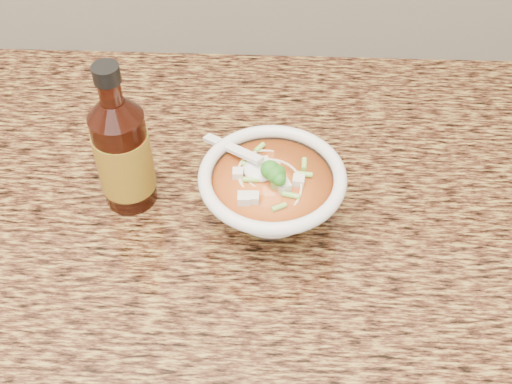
{
  "coord_description": "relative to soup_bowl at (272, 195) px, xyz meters",
  "views": [
    {
      "loc": [
        0.29,
        1.08,
        1.54
      ],
      "look_at": [
        0.27,
        1.62,
        0.95
      ],
      "focal_mm": 45.0,
      "sensor_mm": 36.0,
      "label": 1
    }
  ],
  "objects": [
    {
      "name": "hot_sauce_bottle",
      "position": [
        -0.19,
        0.03,
        0.04
      ],
      "size": [
        0.09,
        0.09,
        0.21
      ],
      "rotation": [
        0.0,
        0.0,
        0.39
      ],
      "color": "#3C1108",
      "rests_on": "counter_slab"
    },
    {
      "name": "counter_slab",
      "position": [
        -0.29,
        0.05,
        -0.06
      ],
      "size": [
        4.0,
        0.68,
        0.04
      ],
      "primitive_type": "cube",
      "color": "olive",
      "rests_on": "cabinet"
    },
    {
      "name": "cabinet",
      "position": [
        -0.29,
        0.05,
        -0.51
      ],
      "size": [
        4.0,
        0.65,
        0.86
      ],
      "primitive_type": "cube",
      "color": "#351E10",
      "rests_on": "ground"
    },
    {
      "name": "soup_bowl",
      "position": [
        0.0,
        0.0,
        0.0
      ],
      "size": [
        0.18,
        0.18,
        0.1
      ],
      "rotation": [
        0.0,
        0.0,
        -0.36
      ],
      "color": "white",
      "rests_on": "counter_slab"
    }
  ]
}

